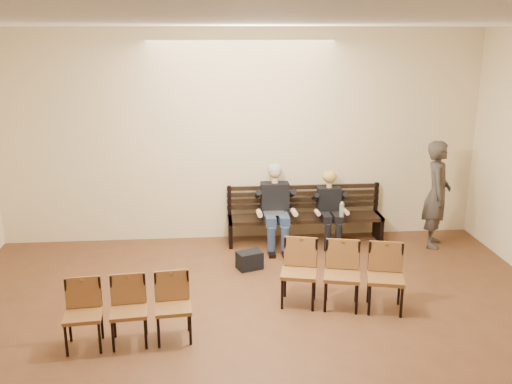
# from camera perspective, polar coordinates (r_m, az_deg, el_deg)

# --- Properties ---
(room_walls) EXTENTS (8.02, 10.01, 3.51)m
(room_walls) POSITION_cam_1_polar(r_m,az_deg,el_deg) (5.20, 1.41, 5.77)
(room_walls) COLOR beige
(room_walls) RESTS_ON ground
(bench) EXTENTS (2.60, 0.90, 0.45)m
(bench) POSITION_cam_1_polar(r_m,az_deg,el_deg) (9.65, 4.91, -3.70)
(bench) COLOR black
(bench) RESTS_ON ground
(seated_man) EXTENTS (0.57, 0.78, 1.36)m
(seated_man) POSITION_cam_1_polar(r_m,az_deg,el_deg) (9.32, 1.96, -1.42)
(seated_man) COLOR black
(seated_man) RESTS_ON ground
(seated_woman) EXTENTS (0.47, 0.65, 1.10)m
(seated_woman) POSITION_cam_1_polar(r_m,az_deg,el_deg) (9.51, 7.38, -2.02)
(seated_woman) COLOR black
(seated_woman) RESTS_ON ground
(laptop) EXTENTS (0.39, 0.34, 0.25)m
(laptop) POSITION_cam_1_polar(r_m,az_deg,el_deg) (9.24, 1.83, -2.28)
(laptop) COLOR silver
(laptop) RESTS_ON bench
(water_bottle) EXTENTS (0.09, 0.09, 0.25)m
(water_bottle) POSITION_cam_1_polar(r_m,az_deg,el_deg) (9.25, 8.55, -2.41)
(water_bottle) COLOR silver
(water_bottle) RESTS_ON bench
(bag) EXTENTS (0.42, 0.36, 0.27)m
(bag) POSITION_cam_1_polar(r_m,az_deg,el_deg) (8.59, -0.66, -6.83)
(bag) COLOR black
(bag) RESTS_ON ground
(passerby) EXTENTS (0.73, 0.87, 2.03)m
(passerby) POSITION_cam_1_polar(r_m,az_deg,el_deg) (9.69, 17.71, 0.55)
(passerby) COLOR #38322E
(passerby) RESTS_ON ground
(chair_row_front) EXTENTS (1.61, 0.82, 0.86)m
(chair_row_front) POSITION_cam_1_polar(r_m,az_deg,el_deg) (7.42, 8.57, -8.31)
(chair_row_front) COLOR brown
(chair_row_front) RESTS_ON ground
(chair_row_back) EXTENTS (1.44, 0.56, 0.78)m
(chair_row_back) POSITION_cam_1_polar(r_m,az_deg,el_deg) (6.72, -12.61, -11.63)
(chair_row_back) COLOR brown
(chair_row_back) RESTS_ON ground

